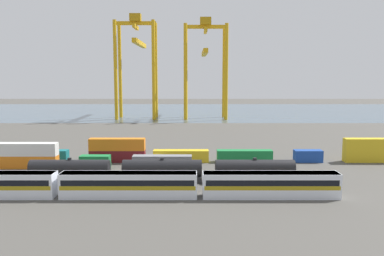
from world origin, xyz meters
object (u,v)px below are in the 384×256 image
freight_tank_row (161,171)px  gantry_crane_central (204,59)px  shipping_container_7 (117,156)px  gantry_crane_west (136,55)px  passenger_train (128,184)px  shipping_container_6 (53,156)px

freight_tank_row → gantry_crane_central: (11.19, 110.90, 24.39)m
shipping_container_7 → gantry_crane_west: bearing=94.9°
passenger_train → shipping_container_7: bearing=104.3°
freight_tank_row → gantry_crane_central: size_ratio=1.07×
passenger_train → shipping_container_7: size_ratio=5.38×
freight_tank_row → gantry_crane_west: 115.81m
shipping_container_7 → gantry_crane_west: 98.42m
shipping_container_7 → gantry_crane_west: size_ratio=0.27×
passenger_train → gantry_crane_central: bearing=82.5°
shipping_container_7 → gantry_crane_central: bearing=76.7°
passenger_train → freight_tank_row: freight_tank_row is taller
freight_tank_row → shipping_container_7: (-11.11, 16.83, -0.76)m
shipping_container_7 → freight_tank_row: bearing=-56.6°
shipping_container_6 → passenger_train: bearing=-51.6°
shipping_container_6 → shipping_container_7: bearing=0.0°
freight_tank_row → shipping_container_7: 20.18m
passenger_train → shipping_container_6: passenger_train is taller
freight_tank_row → gantry_crane_west: size_ratio=1.03×
shipping_container_6 → gantry_crane_west: 98.25m
passenger_train → shipping_container_7: 26.78m
gantry_crane_west → gantry_crane_central: bearing=-0.6°
gantry_crane_west → gantry_crane_central: 30.49m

